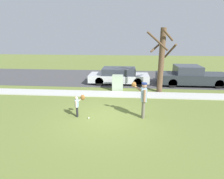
{
  "coord_description": "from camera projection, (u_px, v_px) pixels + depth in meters",
  "views": [
    {
      "loc": [
        0.91,
        -8.01,
        3.74
      ],
      "look_at": [
        0.14,
        1.34,
        1.0
      ],
      "focal_mm": 30.37,
      "sensor_mm": 36.0,
      "label": 1
    }
  ],
  "objects": [
    {
      "name": "sidewalk_strip",
      "position": [
        113.0,
        94.0,
        12.22
      ],
      "size": [
        36.0,
        1.2,
        0.06
      ],
      "primitive_type": "cube",
      "color": "#B2B2AD",
      "rests_on": "ground"
    },
    {
      "name": "road_surface",
      "position": [
        117.0,
        77.0,
        17.01
      ],
      "size": [
        36.0,
        6.8,
        0.02
      ],
      "primitive_type": "cube",
      "color": "#424244",
      "rests_on": "ground"
    },
    {
      "name": "parked_pickup_dark",
      "position": [
        191.0,
        76.0,
        14.33
      ],
      "size": [
        5.2,
        1.95,
        1.48
      ],
      "color": "#23282D",
      "rests_on": "road_surface"
    },
    {
      "name": "person_adult",
      "position": [
        143.0,
        96.0,
        8.58
      ],
      "size": [
        0.69,
        0.6,
        1.67
      ],
      "rotation": [
        0.0,
        0.0,
        -3.1
      ],
      "color": "#6B6656",
      "rests_on": "ground"
    },
    {
      "name": "street_tree_near",
      "position": [
        162.0,
        59.0,
        12.19
      ],
      "size": [
        1.84,
        1.88,
        4.15
      ],
      "color": "brown",
      "rests_on": "ground"
    },
    {
      "name": "utility_cabinet",
      "position": [
        118.0,
        83.0,
        13.1
      ],
      "size": [
        0.74,
        0.65,
        1.04
      ],
      "primitive_type": "cube",
      "color": "#9EB293",
      "rests_on": "ground"
    },
    {
      "name": "baseball",
      "position": [
        89.0,
        118.0,
        8.7
      ],
      "size": [
        0.07,
        0.07,
        0.07
      ],
      "primitive_type": "sphere",
      "color": "white",
      "rests_on": "ground"
    },
    {
      "name": "person_child",
      "position": [
        79.0,
        103.0,
        8.8
      ],
      "size": [
        0.44,
        0.41,
        1.04
      ],
      "rotation": [
        0.0,
        0.0,
        0.05
      ],
      "color": "black",
      "rests_on": "ground"
    },
    {
      "name": "ground_plane",
      "position": [
        113.0,
        95.0,
        12.13
      ],
      "size": [
        48.0,
        48.0,
        0.0
      ],
      "primitive_type": "plane",
      "color": "olive"
    },
    {
      "name": "parked_sedan_silver",
      "position": [
        119.0,
        76.0,
        14.79
      ],
      "size": [
        4.6,
        1.8,
        1.23
      ],
      "color": "silver",
      "rests_on": "road_surface"
    }
  ]
}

